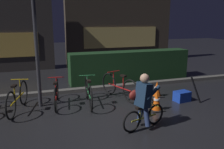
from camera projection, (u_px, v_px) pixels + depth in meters
ground_plane at (112, 114)px, 6.02m from camera, size 40.00×40.00×0.00m
sidewalk_curb at (92, 89)px, 8.03m from camera, size 12.00×0.24×0.12m
hedge_row at (130, 66)px, 9.30m from camera, size 4.80×0.70×1.16m
storefront_right at (120, 26)px, 13.09m from camera, size 6.00×0.54×4.01m
street_post at (37, 55)px, 6.27m from camera, size 0.10×0.10×2.88m
parked_bike_left_mid at (18, 98)px, 6.16m from camera, size 0.53×1.70×0.80m
parked_bike_center_left at (56, 94)px, 6.57m from camera, size 0.46×1.65×0.76m
parked_bike_center_right at (89, 92)px, 6.64m from camera, size 0.46×1.72×0.80m
parked_bike_right_mid at (119, 87)px, 7.18m from camera, size 0.62×1.67×0.80m
traffic_cone_near at (157, 101)px, 6.24m from camera, size 0.36×0.36×0.53m
traffic_cone_far at (157, 89)px, 7.37m from camera, size 0.36×0.36×0.49m
blue_crate at (182, 96)px, 6.97m from camera, size 0.48×0.38×0.30m
cyclist at (143, 101)px, 5.14m from camera, size 1.15×0.50×1.25m
closed_umbrella at (196, 90)px, 6.76m from camera, size 0.37×0.14×0.80m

